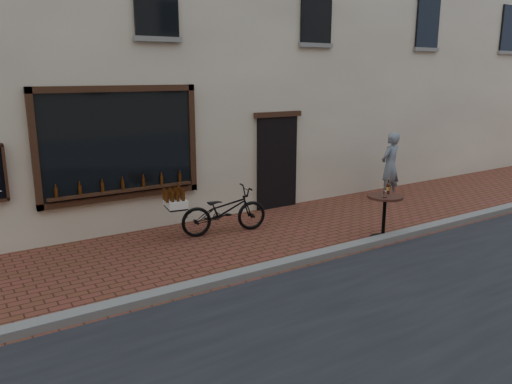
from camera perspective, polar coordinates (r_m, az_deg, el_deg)
ground at (r=8.53m, az=5.35°, el=-8.66°), size 90.00×90.00×0.00m
kerb at (r=8.65m, az=4.53°, el=-7.88°), size 90.00×0.25×0.12m
shop_building at (r=13.72m, az=-12.33°, el=20.67°), size 28.00×6.20×10.00m
cargo_bicycle at (r=10.15m, az=-3.86°, el=-2.10°), size 2.19×0.91×1.02m
bistro_table at (r=10.07m, az=14.48°, el=-1.78°), size 0.69×0.69×1.18m
pedestrian at (r=13.39m, az=15.08°, el=2.92°), size 0.70×0.53×1.73m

